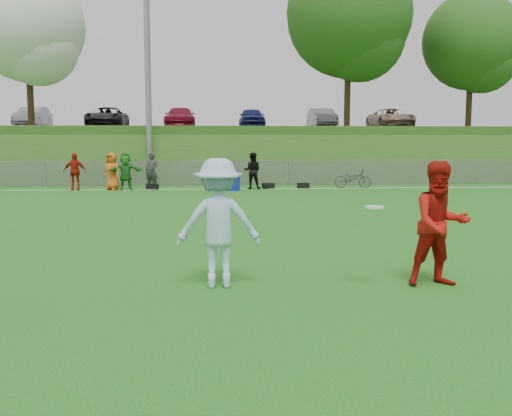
{
  "coord_description": "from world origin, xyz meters",
  "views": [
    {
      "loc": [
        0.04,
        -8.44,
        2.24
      ],
      "look_at": [
        0.76,
        0.5,
        1.18
      ],
      "focal_mm": 40.0,
      "sensor_mm": 36.0,
      "label": 1
    }
  ],
  "objects": [
    {
      "name": "ground",
      "position": [
        0.0,
        0.0,
        0.0
      ],
      "size": [
        120.0,
        120.0,
        0.0
      ],
      "primitive_type": "plane",
      "color": "#146117",
      "rests_on": "ground"
    },
    {
      "name": "sideline_far",
      "position": [
        0.0,
        18.0,
        0.01
      ],
      "size": [
        60.0,
        0.1,
        0.01
      ],
      "primitive_type": "cube",
      "color": "white",
      "rests_on": "ground"
    },
    {
      "name": "fence",
      "position": [
        0.0,
        20.0,
        0.65
      ],
      "size": [
        58.0,
        0.06,
        1.3
      ],
      "color": "gray",
      "rests_on": "ground"
    },
    {
      "name": "light_pole",
      "position": [
        -3.0,
        20.8,
        6.71
      ],
      "size": [
        1.2,
        0.4,
        12.15
      ],
      "color": "gray",
      "rests_on": "ground"
    },
    {
      "name": "berm",
      "position": [
        0.0,
        31.0,
        1.5
      ],
      "size": [
        120.0,
        18.0,
        3.0
      ],
      "primitive_type": "cube",
      "color": "#254C15",
      "rests_on": "ground"
    },
    {
      "name": "parking_lot",
      "position": [
        0.0,
        33.0,
        3.05
      ],
      "size": [
        120.0,
        12.0,
        0.1
      ],
      "primitive_type": "cube",
      "color": "black",
      "rests_on": "berm"
    },
    {
      "name": "tree_white_flowering",
      "position": [
        -9.84,
        24.92,
        8.32
      ],
      "size": [
        6.3,
        6.3,
        8.78
      ],
      "color": "black",
      "rests_on": "berm"
    },
    {
      "name": "tree_green_near",
      "position": [
        8.16,
        24.42,
        9.03
      ],
      "size": [
        7.14,
        7.14,
        9.95
      ],
      "color": "black",
      "rests_on": "berm"
    },
    {
      "name": "tree_green_far",
      "position": [
        16.16,
        25.92,
        7.96
      ],
      "size": [
        5.88,
        5.88,
        8.19
      ],
      "color": "black",
      "rests_on": "berm"
    },
    {
      "name": "car_row",
      "position": [
        -1.17,
        32.0,
        3.82
      ],
      "size": [
        32.04,
        5.18,
        1.44
      ],
      "color": "silver",
      "rests_on": "parking_lot"
    },
    {
      "name": "spectator_row",
      "position": [
        -2.92,
        18.0,
        0.85
      ],
      "size": [
        9.07,
        0.86,
        1.69
      ],
      "color": "#A91A0B",
      "rests_on": "ground"
    },
    {
      "name": "gear_bags",
      "position": [
        1.22,
        18.1,
        0.13
      ],
      "size": [
        7.61,
        0.55,
        0.26
      ],
      "color": "black",
      "rests_on": "ground"
    },
    {
      "name": "player_red_center",
      "position": [
        3.56,
        -0.04,
        0.97
      ],
      "size": [
        0.97,
        0.77,
        1.93
      ],
      "primitive_type": "imported",
      "rotation": [
        0.0,
        0.0,
        0.04
      ],
      "color": "#A9120B",
      "rests_on": "ground"
    },
    {
      "name": "player_blue",
      "position": [
        0.16,
        0.18,
        0.99
      ],
      "size": [
        1.28,
        0.74,
        1.98
      ],
      "primitive_type": "imported",
      "rotation": [
        0.0,
        0.0,
        3.15
      ],
      "color": "#A8CDE9",
      "rests_on": "ground"
    },
    {
      "name": "frisbee",
      "position": [
        2.47,
        -0.21,
        1.26
      ],
      "size": [
        0.29,
        0.29,
        0.03
      ],
      "color": "white",
      "rests_on": "ground"
    },
    {
      "name": "recycling_bin",
      "position": [
        1.09,
        17.2,
        0.43
      ],
      "size": [
        0.63,
        0.63,
        0.87
      ],
      "primitive_type": "cylinder",
      "rotation": [
        0.0,
        0.0,
        0.1
      ],
      "color": "#0F20AB",
      "rests_on": "ground"
    },
    {
      "name": "bicycle",
      "position": [
        6.81,
        18.16,
        0.45
      ],
      "size": [
        1.81,
        0.91,
        0.91
      ],
      "primitive_type": "imported",
      "rotation": [
        0.0,
        0.0,
        1.38
      ],
      "color": "#2F2F31",
      "rests_on": "ground"
    }
  ]
}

